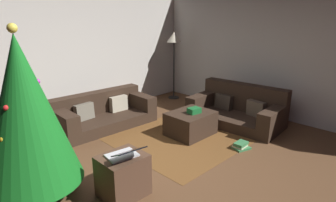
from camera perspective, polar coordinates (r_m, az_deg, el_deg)
The scene contains 14 objects.
ground_plane at distance 3.93m, azimuth 1.89°, elevation -14.61°, with size 6.40×6.40×0.00m, color brown.
rear_partition at distance 6.00m, azimuth -20.56°, elevation 8.64°, with size 6.40×0.12×2.60m, color beige.
corner_partition at distance 6.08m, azimuth 23.05°, elevation 8.47°, with size 0.12×6.40×2.60m, color beige.
couch_left at distance 5.58m, azimuth -13.05°, elevation -2.41°, with size 1.90×0.91×0.63m.
couch_right at distance 5.75m, azimuth 14.02°, elevation -1.64°, with size 1.09×1.81×0.75m.
ottoman at distance 5.06m, azimuth 4.59°, elevation -4.54°, with size 0.79×0.63×0.42m, color #332319.
gift_box at distance 4.94m, azimuth 5.32°, elevation -1.94°, with size 0.21×0.16×0.10m, color #19662D.
tv_remote at distance 5.02m, azimuth 5.01°, elevation -2.08°, with size 0.05×0.16×0.02m, color black.
christmas_tree at distance 3.38m, azimuth -26.95°, elevation -2.05°, with size 1.08×1.08×1.99m.
side_table at distance 3.45m, azimuth -9.12°, elevation -14.72°, with size 0.52×0.44×0.51m, color #4C3323.
laptop at distance 3.25m, azimuth -8.81°, elevation -10.55°, with size 0.39×0.45×0.19m.
book_stack at distance 4.73m, azimuth 14.54°, elevation -8.77°, with size 0.30×0.26×0.11m.
corner_lamp at distance 7.07m, azimuth 1.22°, elevation 11.81°, with size 0.36×0.36×1.67m.
area_rug at distance 5.14m, azimuth 4.54°, elevation -6.66°, with size 2.60×2.00×0.01m, color brown.
Camera 1 is at (-2.45, -2.29, 2.05)m, focal length 30.08 mm.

